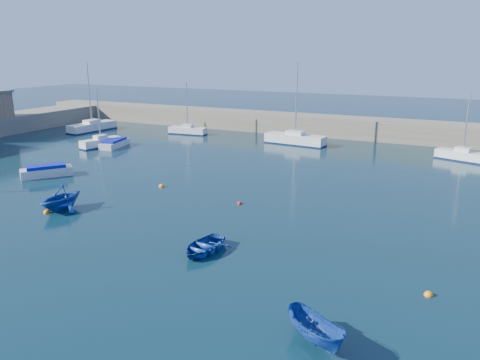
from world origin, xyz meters
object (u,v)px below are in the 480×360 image
at_px(sailboat_5, 188,130).
at_px(sailboat_6, 295,139).
at_px(dinghy_right, 316,331).
at_px(sailboat_7, 462,155).
at_px(dinghy_center, 204,246).
at_px(motorboat_2, 114,143).
at_px(sailboat_3, 101,142).
at_px(motorboat_1, 46,171).
at_px(dinghy_left, 61,197).
at_px(sailboat_4, 92,126).

distance_m(sailboat_5, sailboat_6, 15.97).
relative_size(sailboat_5, dinghy_right, 2.27).
relative_size(sailboat_7, dinghy_center, 2.08).
xyz_separation_m(sailboat_7, motorboat_2, (-38.01, -10.29, -0.10)).
xyz_separation_m(sailboat_3, motorboat_1, (5.09, -12.94, -0.06)).
distance_m(motorboat_2, dinghy_left, 23.36).
relative_size(sailboat_4, dinghy_center, 2.83).
xyz_separation_m(sailboat_5, sailboat_7, (34.91, -1.32, 0.01)).
distance_m(sailboat_6, motorboat_2, 22.11).
bearing_deg(sailboat_4, sailboat_3, -36.69).
relative_size(sailboat_3, sailboat_4, 0.70).
distance_m(sailboat_7, dinghy_center, 34.70).
distance_m(sailboat_4, dinghy_center, 46.81).
xyz_separation_m(sailboat_5, sailboat_6, (15.96, -0.43, 0.13)).
distance_m(motorboat_1, dinghy_right, 33.13).
height_order(sailboat_6, dinghy_center, sailboat_6).
bearing_deg(dinghy_right, motorboat_2, 84.41).
bearing_deg(dinghy_center, sailboat_3, 144.48).
bearing_deg(sailboat_3, dinghy_right, -24.88).
xyz_separation_m(sailboat_3, sailboat_6, (20.62, 11.82, 0.10)).
xyz_separation_m(motorboat_2, dinghy_center, (25.15, -21.94, -0.10)).
bearing_deg(motorboat_2, sailboat_7, 3.01).
height_order(sailboat_3, dinghy_left, sailboat_3).
distance_m(dinghy_center, dinghy_right, 10.14).
bearing_deg(dinghy_right, sailboat_7, 27.17).
xyz_separation_m(motorboat_2, dinghy_right, (33.54, -27.64, 0.15)).
bearing_deg(sailboat_4, motorboat_1, -50.21).
bearing_deg(motorboat_1, dinghy_center, 15.22).
xyz_separation_m(sailboat_4, dinghy_left, (22.95, -27.94, 0.31)).
bearing_deg(sailboat_7, dinghy_center, 177.61).
height_order(sailboat_7, dinghy_center, sailboat_7).
bearing_deg(sailboat_5, dinghy_center, -152.46).
relative_size(dinghy_center, dinghy_left, 0.96).
bearing_deg(motorboat_2, motorboat_1, -87.52).
xyz_separation_m(sailboat_7, dinghy_left, (-25.93, -30.28, 0.39)).
xyz_separation_m(sailboat_7, dinghy_right, (-4.48, -37.93, 0.05)).
bearing_deg(sailboat_4, sailboat_7, 8.73).
relative_size(sailboat_4, sailboat_7, 1.36).
bearing_deg(sailboat_5, sailboat_7, -97.93).
height_order(sailboat_3, sailboat_7, sailboat_7).
height_order(sailboat_4, sailboat_5, sailboat_4).
relative_size(sailboat_4, motorboat_1, 2.18).
bearing_deg(dinghy_center, sailboat_6, 103.46).
distance_m(sailboat_3, sailboat_5, 13.11).
bearing_deg(sailboat_5, sailboat_4, 98.90).
bearing_deg(dinghy_right, sailboat_6, 54.34).
bearing_deg(sailboat_4, dinghy_right, -32.72).
bearing_deg(dinghy_center, sailboat_7, 71.30).
height_order(sailboat_5, dinghy_center, sailboat_5).
bearing_deg(dinghy_right, sailboat_4, 85.19).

